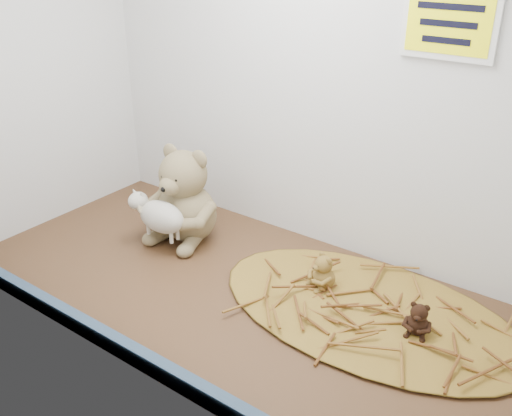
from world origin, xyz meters
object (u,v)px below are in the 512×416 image
Objects in this scene: toy_lamb at (162,217)px; mini_teddy_brown at (419,317)px; mini_teddy_tan at (324,270)px; main_teddy at (186,194)px.

toy_lamb is 2.44× the size of mini_teddy_brown.
toy_lamb is at bearing -138.25° from mini_teddy_tan.
mini_teddy_tan is (40.20, -0.78, -6.86)cm from main_teddy.
toy_lamb is (0.00, -8.64, -2.93)cm from main_teddy.
main_teddy is 1.45× the size of toy_lamb.
main_teddy is at bearing 90.00° from toy_lamb.
mini_teddy_brown is at bearing 4.22° from toy_lamb.
toy_lamb reaches higher than mini_teddy_tan.
mini_teddy_brown is at bearing 22.50° from mini_teddy_tan.
mini_teddy_tan is (40.20, 7.86, -3.93)cm from toy_lamb.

